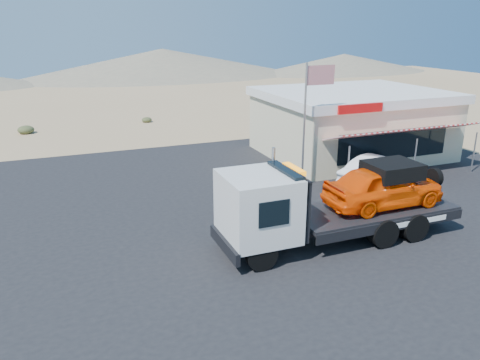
{
  "coord_description": "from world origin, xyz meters",
  "views": [
    {
      "loc": [
        -6.19,
        -14.61,
        7.64
      ],
      "look_at": [
        0.64,
        2.52,
        1.5
      ],
      "focal_mm": 35.0,
      "sensor_mm": 36.0,
      "label": 1
    }
  ],
  "objects_px": {
    "jerky_store": "(351,122)",
    "flagpole": "(309,111)",
    "tow_truck": "(335,199)",
    "white_sedan": "(383,172)"
  },
  "relations": [
    {
      "from": "jerky_store",
      "to": "flagpole",
      "type": "height_order",
      "value": "flagpole"
    },
    {
      "from": "tow_truck",
      "to": "flagpole",
      "type": "bearing_deg",
      "value": 70.14
    },
    {
      "from": "tow_truck",
      "to": "flagpole",
      "type": "xyz_separation_m",
      "value": [
        2.05,
        5.68,
        2.13
      ]
    },
    {
      "from": "tow_truck",
      "to": "white_sedan",
      "type": "xyz_separation_m",
      "value": [
        5.35,
        4.06,
        -0.79
      ]
    },
    {
      "from": "white_sedan",
      "to": "jerky_store",
      "type": "height_order",
      "value": "jerky_store"
    },
    {
      "from": "tow_truck",
      "to": "jerky_store",
      "type": "height_order",
      "value": "jerky_store"
    },
    {
      "from": "jerky_store",
      "to": "flagpole",
      "type": "bearing_deg",
      "value": -141.21
    },
    {
      "from": "tow_truck",
      "to": "jerky_store",
      "type": "bearing_deg",
      "value": 53.13
    },
    {
      "from": "tow_truck",
      "to": "flagpole",
      "type": "distance_m",
      "value": 6.41
    },
    {
      "from": "tow_truck",
      "to": "white_sedan",
      "type": "height_order",
      "value": "tow_truck"
    }
  ]
}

